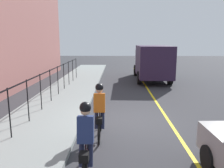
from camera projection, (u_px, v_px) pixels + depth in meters
The scene contains 7 objects.
ground_plane at pixel (129, 121), 8.96m from camera, with size 80.00×80.00×0.00m, color #313135.
lane_line_centre at pixel (169, 121), 8.93m from camera, with size 36.00×0.12×0.01m, color yellow.
sidewalk at pixel (44, 119), 9.01m from camera, with size 40.00×3.20×0.15m, color gray.
iron_fence at pixel (40, 84), 9.77m from camera, with size 17.71×0.04×1.60m.
cyclist_lead at pixel (100, 111), 7.23m from camera, with size 1.71×0.37×1.83m.
cyclist_follow at pixel (86, 141), 5.08m from camera, with size 1.71×0.37×1.83m.
box_truck_background at pixel (152, 61), 18.08m from camera, with size 6.75×2.64×2.78m.
Camera 1 is at (-8.53, 0.51, 3.14)m, focal length 36.10 mm.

